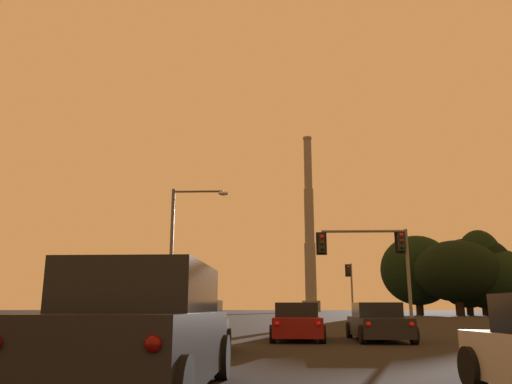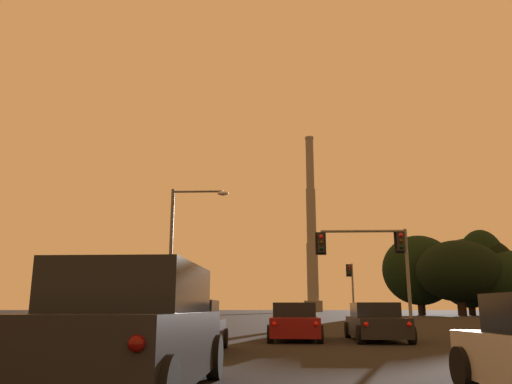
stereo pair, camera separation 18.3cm
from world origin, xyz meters
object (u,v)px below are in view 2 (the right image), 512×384
smokestack (312,240)px  traffic_light_far_right (351,283)px  traffic_light_overhead_right (376,253)px  street_lamp (181,241)px  sedan_right_lane_front (376,323)px  suv_left_lane_third (132,331)px  sedan_center_lane_front (294,322)px  hatchback_left_lane_second (189,328)px

smokestack → traffic_light_far_right: bearing=-92.2°
traffic_light_overhead_right → street_lamp: size_ratio=0.67×
sedan_right_lane_front → traffic_light_far_right: traffic_light_far_right is taller
street_lamp → smokestack: 132.25m
suv_left_lane_third → traffic_light_overhead_right: 21.36m
traffic_light_overhead_right → street_lamp: street_lamp is taller
traffic_light_overhead_right → smokestack: bearing=87.2°
sedan_right_lane_front → sedan_center_lane_front: (-3.12, 0.34, 0.00)m
suv_left_lane_third → sedan_right_lane_front: bearing=65.9°
sedan_right_lane_front → smokestack: (7.90, 138.62, 21.59)m
sedan_center_lane_front → smokestack: (11.02, 138.28, 21.59)m
suv_left_lane_third → street_lamp: (-3.41, 21.27, 4.13)m
traffic_light_far_right → street_lamp: bearing=-120.3°
hatchback_left_lane_second → traffic_light_overhead_right: size_ratio=0.76×
traffic_light_overhead_right → sedan_center_lane_front: bearing=-124.6°
hatchback_left_lane_second → traffic_light_overhead_right: traffic_light_overhead_right is taller
sedan_center_lane_front → hatchback_left_lane_second: bearing=-117.2°
sedan_right_lane_front → hatchback_left_lane_second: hatchback_left_lane_second is taller
sedan_center_lane_front → smokestack: bearing=86.8°
traffic_light_far_right → sedan_right_lane_front: bearing=-96.9°
suv_left_lane_third → traffic_light_overhead_right: bearing=70.3°
traffic_light_far_right → smokestack: size_ratio=0.10×
street_lamp → suv_left_lane_third: bearing=-80.9°
sedan_center_lane_front → traffic_light_overhead_right: traffic_light_overhead_right is taller
sedan_center_lane_front → street_lamp: 11.24m
hatchback_left_lane_second → street_lamp: size_ratio=0.51×
traffic_light_far_right → street_lamp: street_lamp is taller
hatchback_left_lane_second → street_lamp: bearing=101.6°
hatchback_left_lane_second → sedan_center_lane_front: size_ratio=0.87×
suv_left_lane_third → sedan_right_lane_front: size_ratio=1.04×
hatchback_left_lane_second → traffic_light_far_right: traffic_light_far_right is taller
sedan_center_lane_front → traffic_light_far_right: 31.61m
suv_left_lane_third → hatchback_left_lane_second: suv_left_lane_third is taller
street_lamp → hatchback_left_lane_second: bearing=-77.9°
street_lamp → smokestack: (17.22, 129.98, 17.23)m
traffic_light_far_right → suv_left_lane_third: bearing=-102.5°
street_lamp → sedan_center_lane_front: bearing=-53.2°
sedan_right_lane_front → sedan_center_lane_front: bearing=175.2°
suv_left_lane_third → sedan_center_lane_front: suv_left_lane_third is taller
traffic_light_far_right → traffic_light_overhead_right: traffic_light_far_right is taller
sedan_center_lane_front → sedan_right_lane_front: bearing=-5.0°
traffic_light_overhead_right → smokestack: size_ratio=0.09×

